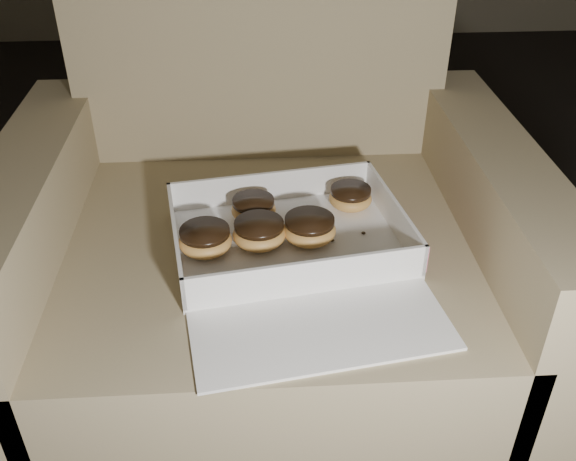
% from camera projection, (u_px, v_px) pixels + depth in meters
% --- Properties ---
extents(floor, '(4.50, 4.50, 0.00)m').
position_uv_depth(floor, '(489.00, 328.00, 1.50)').
color(floor, black).
rests_on(floor, ground).
extents(armchair, '(0.90, 0.76, 0.94)m').
position_uv_depth(armchair, '(268.00, 269.00, 1.21)').
color(armchair, '#867455').
rests_on(armchair, floor).
extents(bakery_box, '(0.43, 0.48, 0.06)m').
position_uv_depth(bakery_box, '(295.00, 251.00, 1.02)').
color(bakery_box, white).
rests_on(bakery_box, armchair).
extents(donut_a, '(0.09, 0.09, 0.04)m').
position_uv_depth(donut_a, '(309.00, 229.00, 1.04)').
color(donut_a, gold).
rests_on(donut_a, bakery_box).
extents(donut_b, '(0.08, 0.08, 0.04)m').
position_uv_depth(donut_b, '(254.00, 208.00, 1.10)').
color(donut_b, gold).
rests_on(donut_b, bakery_box).
extents(donut_c, '(0.09, 0.09, 0.04)m').
position_uv_depth(donut_c, '(259.00, 233.00, 1.03)').
color(donut_c, gold).
rests_on(donut_c, bakery_box).
extents(donut_d, '(0.08, 0.08, 0.04)m').
position_uv_depth(donut_d, '(350.00, 197.00, 1.13)').
color(donut_d, gold).
rests_on(donut_d, bakery_box).
extents(donut_e, '(0.09, 0.09, 0.04)m').
position_uv_depth(donut_e, '(205.00, 240.00, 1.02)').
color(donut_e, gold).
rests_on(donut_e, bakery_box).
extents(crumb_a, '(0.01, 0.01, 0.00)m').
position_uv_depth(crumb_a, '(226.00, 278.00, 0.97)').
color(crumb_a, black).
rests_on(crumb_a, bakery_box).
extents(crumb_b, '(0.01, 0.01, 0.00)m').
position_uv_depth(crumb_b, '(269.00, 249.00, 1.03)').
color(crumb_b, black).
rests_on(crumb_b, bakery_box).
extents(crumb_c, '(0.01, 0.01, 0.00)m').
position_uv_depth(crumb_c, '(364.00, 233.00, 1.07)').
color(crumb_c, black).
rests_on(crumb_c, bakery_box).
extents(crumb_d, '(0.01, 0.01, 0.00)m').
position_uv_depth(crumb_d, '(332.00, 240.00, 1.05)').
color(crumb_d, black).
rests_on(crumb_d, bakery_box).
extents(crumb_e, '(0.01, 0.01, 0.00)m').
position_uv_depth(crumb_e, '(362.00, 267.00, 0.99)').
color(crumb_e, black).
rests_on(crumb_e, bakery_box).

